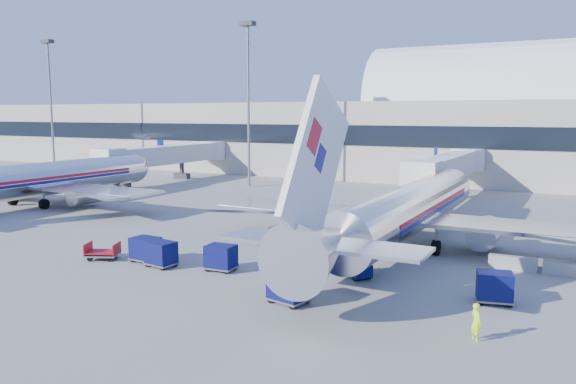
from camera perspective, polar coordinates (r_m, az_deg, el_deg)
The scene contains 20 objects.
ground at distance 43.86m, azimuth -2.65°, elevation -5.49°, with size 260.00×260.00×0.00m, color gray.
terminal at distance 99.18m, azimuth 7.24°, elevation 6.36°, with size 170.00×28.15×21.00m.
airliner_main at distance 43.41m, azimuth 11.87°, elevation -1.85°, with size 32.00×37.26×12.07m.
airliner_mid at distance 68.18m, azimuth -24.34°, elevation 1.14°, with size 32.00×37.26×12.07m.
jetbridge_near at distance 69.20m, azimuth 16.15°, elevation 2.46°, with size 4.40×27.50×6.25m.
jetbridge_mid at distance 88.06m, azimuth -11.68°, elevation 3.72°, with size 4.40×27.50×6.25m.
mast_far_west at distance 105.67m, azimuth -23.03°, elevation 9.84°, with size 2.00×1.20×22.60m.
mast_west at distance 78.82m, azimuth -4.06°, elevation 11.29°, with size 2.00×1.20×22.60m.
barrier_near at distance 40.01m, azimuth 21.86°, elevation -6.73°, with size 3.00×0.55×0.90m, color #9E9E96.
barrier_mid at distance 39.82m, azimuth 26.61°, elevation -7.07°, with size 3.00×0.55×0.90m, color #9E9E96.
tug_lead at distance 38.15m, azimuth -0.71°, elevation -6.53°, with size 2.26×1.24×1.43m.
tug_right at distance 35.95m, azimuth 6.81°, elevation -7.44°, with size 2.53×2.33×1.50m.
tug_left at distance 41.95m, azimuth -1.50°, elevation -5.06°, with size 1.27×2.52×1.63m.
cart_train_a at distance 37.15m, azimuth -6.83°, elevation -6.58°, with size 2.03×1.61×1.70m.
cart_train_b at distance 38.74m, azimuth -12.77°, elevation -6.10°, with size 2.12×1.72×1.72m.
cart_train_c at distance 40.24m, azimuth -14.26°, elevation -5.62°, with size 2.05×1.62×1.72m.
cart_solo_near at distance 30.75m, azimuth 0.07°, elevation -9.50°, with size 2.35×1.97×1.82m.
cart_solo_far at distance 32.76m, azimuth 20.24°, elevation -9.01°, with size 2.23×1.90×1.71m.
cart_open_red at distance 41.84m, azimuth -18.27°, elevation -5.96°, with size 2.61×2.30×0.58m.
ramp_worker at distance 27.35m, azimuth 18.58°, elevation -12.39°, with size 0.64×0.42×1.76m, color #B3FF1A.
Camera 1 is at (21.90, -36.60, 10.21)m, focal length 35.00 mm.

